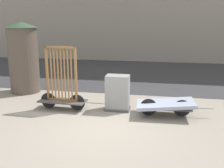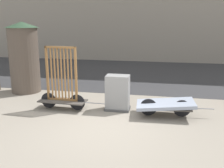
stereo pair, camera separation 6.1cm
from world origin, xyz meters
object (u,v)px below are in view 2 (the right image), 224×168
object	(u,v)px
utility_cabinet	(118,94)
advertising_column	(24,57)
bike_cart_with_mattress	(165,105)
bike_cart_with_bedframe	(62,89)

from	to	relation	value
utility_cabinet	advertising_column	size ratio (longest dim) A/B	0.41
bike_cart_with_mattress	bike_cart_with_bedframe	bearing A→B (deg)	175.73
utility_cabinet	advertising_column	distance (m)	4.64
advertising_column	bike_cart_with_mattress	bearing A→B (deg)	-17.47
bike_cart_with_mattress	advertising_column	xyz separation A→B (m)	(-5.88, 1.85, 1.13)
advertising_column	bike_cart_with_bedframe	bearing A→B (deg)	-37.65
bike_cart_with_mattress	utility_cabinet	xyz separation A→B (m)	(-1.61, 0.30, 0.19)
bike_cart_with_bedframe	utility_cabinet	world-z (taller)	bike_cart_with_bedframe
bike_cart_with_bedframe	advertising_column	bearing A→B (deg)	144.26
bike_cart_with_bedframe	advertising_column	world-z (taller)	advertising_column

